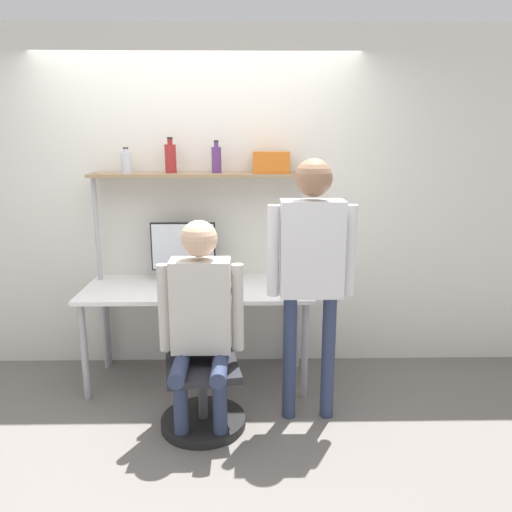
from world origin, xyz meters
name	(u,v)px	position (x,y,z in m)	size (l,w,h in m)	color
ground_plane	(195,403)	(0.00, 0.00, 0.00)	(12.00, 12.00, 0.00)	slate
wall_back	(200,203)	(0.00, 0.75, 1.35)	(8.00, 0.06, 2.70)	silver
desk	(198,297)	(0.00, 0.37, 0.68)	(1.71, 0.70, 0.76)	white
shelf_unit	(198,204)	(0.00, 0.58, 1.37)	(1.62, 0.26, 1.60)	#997A56
monitor	(183,250)	(-0.12, 0.54, 1.01)	(0.50, 0.21, 0.47)	black
laptop	(198,283)	(0.02, 0.25, 0.83)	(0.30, 0.26, 0.25)	#BCBCC1
cell_phone	(231,291)	(0.26, 0.24, 0.77)	(0.07, 0.15, 0.01)	#264C8C
office_chair	(202,386)	(0.08, -0.25, 0.27)	(0.56, 0.56, 0.89)	black
person_seated	(200,311)	(0.09, -0.30, 0.81)	(0.54, 0.47, 1.38)	#2D3856
person_standing	(311,257)	(0.79, -0.18, 1.12)	(0.57, 0.24, 1.74)	#2D3856
bottle_clear	(126,162)	(-0.53, 0.58, 1.68)	(0.08, 0.08, 0.19)	silver
bottle_red	(171,158)	(-0.20, 0.58, 1.71)	(0.09, 0.09, 0.27)	maroon
bottle_purple	(216,159)	(0.15, 0.58, 1.70)	(0.07, 0.07, 0.24)	#593372
storage_box	(271,162)	(0.56, 0.58, 1.68)	(0.27, 0.21, 0.16)	#D1661E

